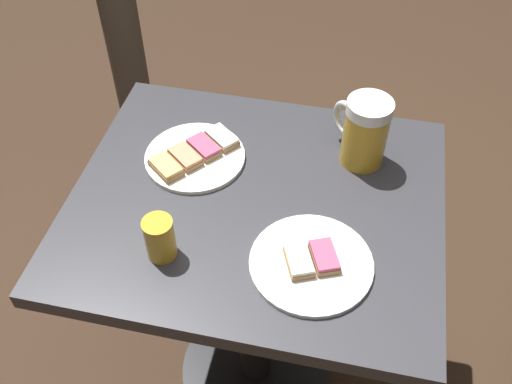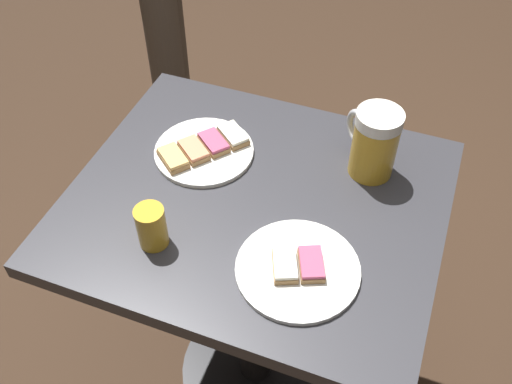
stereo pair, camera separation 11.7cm
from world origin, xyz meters
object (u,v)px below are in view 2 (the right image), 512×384
Objects in this scene: beer_mug at (374,142)px; plate_far at (298,268)px; beer_glass_small at (152,227)px; plate_near at (204,150)px.

plate_far is at bearing -101.25° from beer_mug.
beer_glass_small reaches higher than plate_far.
beer_mug is (0.06, 0.31, 0.07)m from plate_far.
beer_mug is at bearing 78.75° from plate_far.
plate_near is 0.26m from beer_glass_small.
plate_near and plate_far have the same top height.
plate_far is at bearing -38.19° from plate_near.
plate_near is at bearing -167.44° from beer_mug.
beer_mug is 0.48m from beer_glass_small.
beer_glass_small is (-0.28, -0.03, 0.04)m from plate_far.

